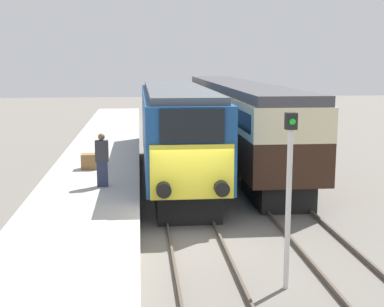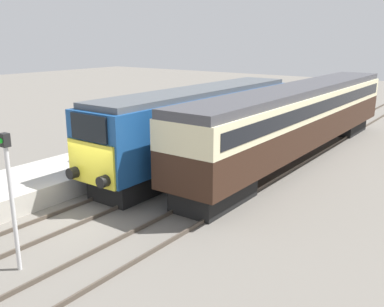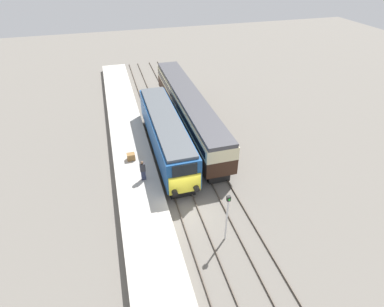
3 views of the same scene
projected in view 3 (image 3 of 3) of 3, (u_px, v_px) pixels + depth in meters
The scene contains 9 objects.
ground_plane at pixel (188, 208), 22.95m from camera, with size 120.00×120.00×0.00m, color slate.
platform_left at pixel (132, 153), 28.28m from camera, with size 3.50×50.00×0.82m.
rails_near_track at pixel (173, 169), 26.85m from camera, with size 1.51×60.00×0.14m.
rails_far_track at pixel (209, 163), 27.61m from camera, with size 1.50×60.00×0.14m.
locomotive at pixel (166, 133), 27.80m from camera, with size 2.70×14.48×3.97m.
passenger_carriage at pixel (188, 107), 31.92m from camera, with size 2.75×20.77×3.94m.
person_on_platform at pixel (143, 170), 24.00m from camera, with size 0.44×0.26×1.82m.
signal_post at pixel (227, 215), 19.24m from camera, with size 0.24×0.28×3.96m.
luggage_crate at pixel (131, 157), 26.62m from camera, with size 0.70×0.56×0.60m.
Camera 3 is at (-4.17, -15.85, 16.62)m, focal length 28.00 mm.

